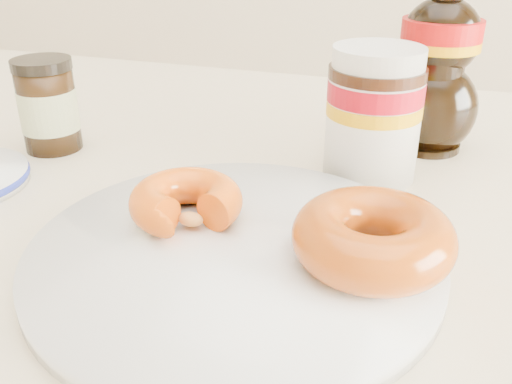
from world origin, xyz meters
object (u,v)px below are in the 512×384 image
(plate, at_px, (234,254))
(nutella_jar, at_px, (374,109))
(dark_jar, at_px, (48,106))
(donut_whole, at_px, (373,237))
(donut_bitten, at_px, (186,201))
(syrup_bottle, at_px, (437,63))
(dining_table, at_px, (250,287))

(plate, height_order, nutella_jar, nutella_jar)
(dark_jar, bearing_deg, plate, -29.41)
(plate, xyz_separation_m, donut_whole, (0.10, 0.01, 0.03))
(donut_bitten, height_order, nutella_jar, nutella_jar)
(donut_whole, relative_size, nutella_jar, 0.89)
(nutella_jar, distance_m, dark_jar, 0.34)
(donut_bitten, relative_size, donut_whole, 0.80)
(donut_whole, relative_size, dark_jar, 1.14)
(dark_jar, bearing_deg, donut_whole, -21.04)
(syrup_bottle, bearing_deg, nutella_jar, -117.54)
(plate, xyz_separation_m, nutella_jar, (0.07, 0.19, 0.06))
(syrup_bottle, bearing_deg, dark_jar, -161.12)
(donut_whole, xyz_separation_m, syrup_bottle, (0.02, 0.27, 0.06))
(donut_bitten, bearing_deg, donut_whole, 11.08)
(dining_table, relative_size, donut_bitten, 15.77)
(dining_table, relative_size, donut_whole, 12.56)
(donut_bitten, relative_size, syrup_bottle, 0.48)
(donut_bitten, height_order, donut_whole, donut_whole)
(syrup_bottle, bearing_deg, plate, -112.95)
(dark_jar, bearing_deg, nutella_jar, 6.35)
(dining_table, xyz_separation_m, dark_jar, (-0.25, 0.07, 0.13))
(dining_table, xyz_separation_m, donut_whole, (0.11, -0.07, 0.12))
(donut_bitten, xyz_separation_m, nutella_jar, (0.12, 0.16, 0.04))
(donut_bitten, bearing_deg, dining_table, 78.28)
(nutella_jar, xyz_separation_m, syrup_bottle, (0.05, 0.09, 0.03))
(donut_bitten, relative_size, nutella_jar, 0.71)
(syrup_bottle, relative_size, dark_jar, 1.90)
(syrup_bottle, bearing_deg, dining_table, -124.62)
(dining_table, bearing_deg, dark_jar, 165.10)
(donut_bitten, xyz_separation_m, syrup_bottle, (0.17, 0.26, 0.06))
(dining_table, bearing_deg, donut_bitten, -118.86)
(syrup_bottle, bearing_deg, donut_bitten, -123.38)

